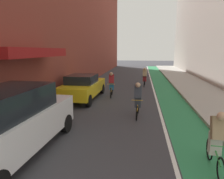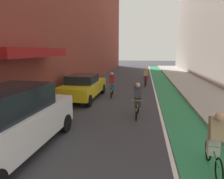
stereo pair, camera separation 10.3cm
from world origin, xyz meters
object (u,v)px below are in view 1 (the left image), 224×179
object	(u,v)px
parked_suv_white	(11,121)
cyclist_lead	(217,140)
cyclist_mid	(138,99)
cyclist_far	(145,77)
cyclist_trailing	(112,84)
parked_sedan_yellow_cab	(83,86)

from	to	relation	value
parked_suv_white	cyclist_lead	xyz separation A→B (m)	(5.47, 0.08, -0.21)
cyclist_lead	cyclist_mid	bearing A→B (deg)	117.31
parked_suv_white	cyclist_mid	bearing A→B (deg)	49.10
cyclist_lead	cyclist_far	xyz separation A→B (m)	(-1.63, 12.02, -0.00)
cyclist_trailing	cyclist_mid	bearing A→B (deg)	-65.07
parked_suv_white	cyclist_far	world-z (taller)	parked_suv_white
parked_suv_white	cyclist_mid	xyz separation A→B (m)	(3.45, 3.98, -0.17)
parked_sedan_yellow_cab	cyclist_mid	distance (m)	4.53
cyclist_lead	cyclist_trailing	world-z (taller)	cyclist_trailing
parked_suv_white	cyclist_lead	size ratio (longest dim) A/B	2.82
parked_sedan_yellow_cab	cyclist_lead	xyz separation A→B (m)	(5.47, -6.85, 0.02)
parked_suv_white	cyclist_trailing	world-z (taller)	parked_suv_white
parked_sedan_yellow_cab	cyclist_mid	world-z (taller)	cyclist_mid
parked_sedan_yellow_cab	cyclist_mid	xyz separation A→B (m)	(3.45, -2.94, 0.06)
cyclist_far	cyclist_trailing	bearing A→B (deg)	-117.25
cyclist_mid	cyclist_trailing	world-z (taller)	cyclist_trailing
parked_sedan_yellow_cab	cyclist_trailing	distance (m)	1.89
cyclist_lead	cyclist_mid	world-z (taller)	cyclist_mid
cyclist_far	cyclist_lead	bearing A→B (deg)	-82.28
parked_suv_white	cyclist_far	bearing A→B (deg)	72.39
parked_suv_white	cyclist_trailing	xyz separation A→B (m)	(1.65, 7.85, -0.17)
cyclist_trailing	cyclist_far	distance (m)	4.77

